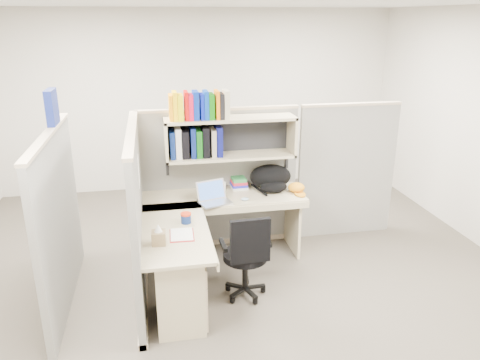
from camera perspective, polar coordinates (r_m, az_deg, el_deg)
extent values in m
plane|color=#3C372E|center=(4.89, -0.83, -12.31)|extent=(6.00, 6.00, 0.00)
plane|color=beige|center=(7.25, -5.08, 9.54)|extent=(6.00, 0.00, 6.00)
cube|color=slate|center=(5.36, -2.55, 0.03)|extent=(1.80, 0.06, 1.60)
cube|color=tan|center=(5.15, -2.68, 8.63)|extent=(1.80, 0.08, 0.03)
cube|color=slate|center=(4.47, -12.35, -4.41)|extent=(0.06, 1.80, 1.60)
cube|color=tan|center=(4.22, -13.13, 5.79)|extent=(0.08, 1.80, 0.03)
cube|color=slate|center=(4.56, -21.19, -4.87)|extent=(0.06, 1.80, 1.60)
cube|color=slate|center=(5.77, 12.86, 0.98)|extent=(1.20, 0.06, 1.60)
cube|color=navy|center=(4.61, -21.97, 8.24)|extent=(0.07, 0.27, 0.32)
cube|color=white|center=(4.47, -12.26, 1.08)|extent=(0.00, 0.21, 0.28)
cube|color=tan|center=(4.98, -1.19, 7.47)|extent=(1.40, 0.34, 0.03)
cube|color=tan|center=(5.08, -1.16, 2.94)|extent=(1.40, 0.34, 0.03)
cube|color=tan|center=(4.96, -9.02, 4.76)|extent=(0.03, 0.34, 0.44)
cube|color=tan|center=(5.18, 6.35, 5.50)|extent=(0.03, 0.34, 0.44)
cube|color=black|center=(5.18, -1.47, 5.61)|extent=(1.38, 0.01, 0.41)
cube|color=orange|center=(4.87, -8.46, 8.74)|extent=(0.03, 0.20, 0.26)
cube|color=#FFC405|center=(4.87, -7.95, 8.94)|extent=(0.05, 0.20, 0.29)
cube|color=yellow|center=(4.88, -7.32, 8.80)|extent=(0.06, 0.20, 0.26)
cube|color=#B60907|center=(4.88, -6.58, 9.01)|extent=(0.04, 0.20, 0.29)
cube|color=red|center=(4.88, -6.06, 8.87)|extent=(0.05, 0.20, 0.26)
cube|color=navy|center=(4.88, -5.44, 9.07)|extent=(0.06, 0.20, 0.29)
cube|color=#05149B|center=(4.89, -4.69, 8.93)|extent=(0.04, 0.20, 0.26)
cube|color=navy|center=(4.90, -4.19, 9.13)|extent=(0.04, 0.20, 0.29)
cube|color=#0B5C06|center=(4.90, -3.56, 8.98)|extent=(0.06, 0.20, 0.26)
cube|color=orange|center=(4.91, -2.83, 9.18)|extent=(0.04, 0.20, 0.29)
cube|color=black|center=(4.92, -2.33, 9.03)|extent=(0.05, 0.20, 0.26)
cube|color=#B5A98B|center=(4.92, -1.71, 9.23)|extent=(0.06, 0.20, 0.29)
cube|color=#081950|center=(5.00, -8.26, 4.36)|extent=(0.05, 0.24, 0.29)
cube|color=#B7B7B7|center=(4.99, -7.55, 4.57)|extent=(0.06, 0.24, 0.32)
cube|color=black|center=(5.00, -6.72, 4.45)|extent=(0.07, 0.24, 0.29)
cube|color=#07154D|center=(5.00, -5.79, 4.67)|extent=(0.05, 0.24, 0.32)
cube|color=#0A4A0C|center=(5.01, -5.08, 4.54)|extent=(0.06, 0.24, 0.29)
cube|color=black|center=(5.02, -4.26, 4.75)|extent=(0.07, 0.24, 0.32)
cube|color=gray|center=(5.03, -3.33, 4.64)|extent=(0.05, 0.24, 0.29)
cube|color=#070A4C|center=(5.03, -2.63, 4.84)|extent=(0.06, 0.24, 0.32)
cube|color=tan|center=(5.08, -1.99, -2.08)|extent=(1.74, 0.60, 0.03)
cube|color=tan|center=(4.32, -7.91, -6.22)|extent=(0.60, 1.34, 0.03)
cube|color=tan|center=(4.82, -1.43, -3.74)|extent=(1.74, 0.02, 0.07)
cube|color=tan|center=(4.36, -3.93, -6.36)|extent=(0.02, 1.34, 0.07)
cube|color=tan|center=(4.20, -7.39, -12.88)|extent=(0.40, 0.55, 0.68)
cube|color=tan|center=(4.11, -4.54, -10.29)|extent=(0.02, 0.50, 0.16)
cube|color=tan|center=(4.20, -4.48, -12.43)|extent=(0.02, 0.50, 0.16)
cube|color=tan|center=(4.32, -4.40, -14.92)|extent=(0.02, 0.50, 0.22)
cube|color=#B2B2B7|center=(4.11, -4.40, -10.28)|extent=(0.01, 0.12, 0.01)
cube|color=tan|center=(5.42, 6.42, -4.97)|extent=(0.03, 0.55, 0.70)
cylinder|color=navy|center=(4.43, -6.60, -4.71)|extent=(0.09, 0.09, 0.09)
cylinder|color=red|center=(4.41, -6.63, -4.15)|extent=(0.10, 0.10, 0.02)
ellipsoid|color=#91B1CE|center=(4.93, 0.59, -2.34)|extent=(0.08, 0.06, 0.03)
cylinder|color=silver|center=(5.23, -2.08, -0.74)|extent=(0.07, 0.07, 0.09)
cylinder|color=black|center=(4.47, 0.63, -9.21)|extent=(0.42, 0.42, 0.06)
cube|color=black|center=(4.19, 1.26, -7.47)|extent=(0.37, 0.06, 0.42)
cylinder|color=black|center=(4.56, 0.62, -11.13)|extent=(0.05, 0.05, 0.37)
cylinder|color=black|center=(4.67, 0.61, -13.36)|extent=(0.40, 0.40, 0.09)
cube|color=black|center=(4.37, -2.07, -7.93)|extent=(0.05, 0.24, 0.04)
cube|color=black|center=(4.46, 3.28, -7.36)|extent=(0.05, 0.24, 0.04)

